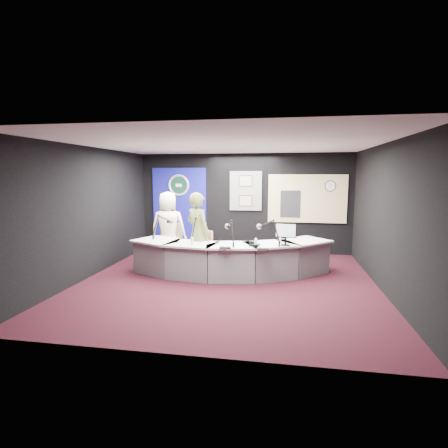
% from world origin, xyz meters
% --- Properties ---
extents(ground, '(6.00, 6.00, 0.00)m').
position_xyz_m(ground, '(0.00, 0.00, 0.00)').
color(ground, black).
rests_on(ground, ground).
extents(ceiling, '(6.00, 6.00, 0.02)m').
position_xyz_m(ceiling, '(0.00, 0.00, 2.80)').
color(ceiling, silver).
rests_on(ceiling, ground).
extents(wall_back, '(6.00, 0.02, 2.80)m').
position_xyz_m(wall_back, '(0.00, 3.00, 1.40)').
color(wall_back, black).
rests_on(wall_back, ground).
extents(wall_front, '(6.00, 0.02, 2.80)m').
position_xyz_m(wall_front, '(0.00, -3.00, 1.40)').
color(wall_front, black).
rests_on(wall_front, ground).
extents(wall_left, '(0.02, 6.00, 2.80)m').
position_xyz_m(wall_left, '(-3.00, 0.00, 1.40)').
color(wall_left, black).
rests_on(wall_left, ground).
extents(wall_right, '(0.02, 6.00, 2.80)m').
position_xyz_m(wall_right, '(3.00, 0.00, 1.40)').
color(wall_right, black).
rests_on(wall_right, ground).
extents(broadcast_desk, '(4.50, 1.90, 0.75)m').
position_xyz_m(broadcast_desk, '(-0.05, 0.55, 0.38)').
color(broadcast_desk, silver).
rests_on(broadcast_desk, ground).
extents(backdrop_panel, '(1.60, 0.05, 2.30)m').
position_xyz_m(backdrop_panel, '(-1.90, 2.97, 1.25)').
color(backdrop_panel, navy).
rests_on(backdrop_panel, wall_back).
extents(agency_seal, '(0.63, 0.07, 0.63)m').
position_xyz_m(agency_seal, '(-1.90, 2.93, 1.90)').
color(agency_seal, silver).
rests_on(agency_seal, backdrop_panel).
extents(seal_center, '(0.48, 0.01, 0.48)m').
position_xyz_m(seal_center, '(-1.90, 2.94, 1.90)').
color(seal_center, '#0D2F20').
rests_on(seal_center, backdrop_panel).
extents(pinboard, '(0.90, 0.04, 1.10)m').
position_xyz_m(pinboard, '(0.05, 2.97, 1.75)').
color(pinboard, slate).
rests_on(pinboard, wall_back).
extents(framed_photo_upper, '(0.34, 0.02, 0.27)m').
position_xyz_m(framed_photo_upper, '(0.05, 2.94, 2.03)').
color(framed_photo_upper, gray).
rests_on(framed_photo_upper, pinboard).
extents(framed_photo_lower, '(0.34, 0.02, 0.27)m').
position_xyz_m(framed_photo_lower, '(0.05, 2.94, 1.47)').
color(framed_photo_lower, gray).
rests_on(framed_photo_lower, pinboard).
extents(booth_window_frame, '(2.12, 0.06, 1.32)m').
position_xyz_m(booth_window_frame, '(1.75, 2.97, 1.55)').
color(booth_window_frame, '#D0BE82').
rests_on(booth_window_frame, wall_back).
extents(booth_glow, '(2.00, 0.02, 1.20)m').
position_xyz_m(booth_glow, '(1.75, 2.96, 1.55)').
color(booth_glow, '#DDB68C').
rests_on(booth_glow, booth_window_frame).
extents(equipment_rack, '(0.55, 0.02, 0.75)m').
position_xyz_m(equipment_rack, '(1.30, 2.94, 1.40)').
color(equipment_rack, black).
rests_on(equipment_rack, booth_window_frame).
extents(wall_clock, '(0.28, 0.01, 0.28)m').
position_xyz_m(wall_clock, '(2.35, 2.94, 1.90)').
color(wall_clock, white).
rests_on(wall_clock, booth_window_frame).
extents(armchair_left, '(0.65, 0.65, 1.00)m').
position_xyz_m(armchair_left, '(-1.72, 1.40, 0.50)').
color(armchair_left, '#AE7F4F').
rests_on(armchair_left, ground).
extents(armchair_right, '(0.79, 0.79, 0.99)m').
position_xyz_m(armchair_right, '(-0.76, 0.61, 0.49)').
color(armchair_right, '#AE7F4F').
rests_on(armchair_right, ground).
extents(draped_jacket, '(0.51, 0.18, 0.70)m').
position_xyz_m(draped_jacket, '(-1.70, 1.65, 0.62)').
color(draped_jacket, slate).
rests_on(draped_jacket, armchair_left).
extents(person_man, '(0.94, 0.67, 1.79)m').
position_xyz_m(person_man, '(-1.72, 1.40, 0.90)').
color(person_man, '#FFEBCB').
rests_on(person_man, ground).
extents(person_woman, '(0.79, 0.74, 1.81)m').
position_xyz_m(person_woman, '(-0.76, 0.61, 0.91)').
color(person_woman, brown).
rests_on(person_woman, ground).
extents(computer_monitor, '(0.45, 0.11, 0.31)m').
position_xyz_m(computer_monitor, '(1.17, 0.31, 1.07)').
color(computer_monitor, black).
rests_on(computer_monitor, broadcast_desk).
extents(desk_phone, '(0.22, 0.19, 0.05)m').
position_xyz_m(desk_phone, '(0.55, 0.13, 0.78)').
color(desk_phone, black).
rests_on(desk_phone, broadcast_desk).
extents(headphones_near, '(0.23, 0.23, 0.04)m').
position_xyz_m(headphones_near, '(0.73, -0.20, 0.77)').
color(headphones_near, black).
rests_on(headphones_near, broadcast_desk).
extents(headphones_far, '(0.22, 0.22, 0.04)m').
position_xyz_m(headphones_far, '(-0.01, -0.20, 0.77)').
color(headphones_far, black).
rests_on(headphones_far, broadcast_desk).
extents(paper_stack, '(0.20, 0.28, 0.00)m').
position_xyz_m(paper_stack, '(-1.06, 0.49, 0.75)').
color(paper_stack, white).
rests_on(paper_stack, broadcast_desk).
extents(notepad, '(0.33, 0.38, 0.00)m').
position_xyz_m(notepad, '(-0.47, 0.39, 0.75)').
color(notepad, white).
rests_on(notepad, broadcast_desk).
extents(boom_mic_a, '(0.35, 0.70, 0.60)m').
position_xyz_m(boom_mic_a, '(-1.67, 0.83, 1.05)').
color(boom_mic_a, black).
rests_on(boom_mic_a, broadcast_desk).
extents(boom_mic_b, '(0.23, 0.73, 0.60)m').
position_xyz_m(boom_mic_b, '(-0.73, 0.54, 1.05)').
color(boom_mic_b, black).
rests_on(boom_mic_b, broadcast_desk).
extents(boom_mic_c, '(0.33, 0.70, 0.60)m').
position_xyz_m(boom_mic_c, '(0.03, 0.24, 1.05)').
color(boom_mic_c, black).
rests_on(boom_mic_c, broadcast_desk).
extents(boom_mic_d, '(0.57, 0.55, 0.60)m').
position_xyz_m(boom_mic_d, '(0.82, 0.41, 1.05)').
color(boom_mic_d, black).
rests_on(boom_mic_d, broadcast_desk).
extents(water_bottles, '(1.85, 0.61, 0.18)m').
position_xyz_m(water_bottles, '(0.16, 0.28, 0.84)').
color(water_bottles, silver).
rests_on(water_bottles, broadcast_desk).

